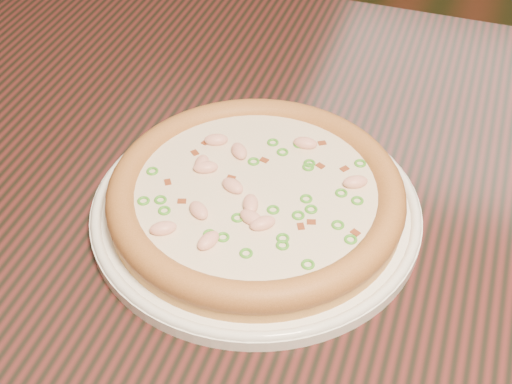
% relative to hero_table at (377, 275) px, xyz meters
% --- Properties ---
extents(ground, '(9.00, 9.00, 0.00)m').
position_rel_hero_table_xyz_m(ground, '(0.16, 0.92, -0.65)').
color(ground, black).
extents(hero_table, '(1.20, 0.80, 0.75)m').
position_rel_hero_table_xyz_m(hero_table, '(0.00, 0.00, 0.00)').
color(hero_table, black).
rests_on(hero_table, ground).
extents(plate, '(0.32, 0.32, 0.02)m').
position_rel_hero_table_xyz_m(plate, '(-0.12, -0.05, 0.11)').
color(plate, white).
rests_on(plate, hero_table).
extents(pizza, '(0.28, 0.28, 0.03)m').
position_rel_hero_table_xyz_m(pizza, '(-0.12, -0.05, 0.13)').
color(pizza, '#D29448').
rests_on(pizza, plate).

